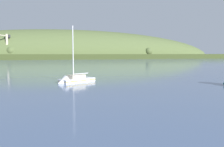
# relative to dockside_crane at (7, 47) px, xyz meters

# --- Properties ---
(far_shoreline_hill) EXTENTS (444.66, 110.01, 62.87)m
(far_shoreline_hill) POSITION_rel_dockside_crane_xyz_m (58.70, 31.02, -11.09)
(far_shoreline_hill) COLOR #35401E
(far_shoreline_hill) RESTS_ON ground
(dockside_crane) EXTENTS (8.07, 14.12, 23.13)m
(dockside_crane) POSITION_rel_dockside_crane_xyz_m (0.00, 0.00, 0.00)
(dockside_crane) COLOR #4C4C51
(dockside_crane) RESTS_ON ground
(sailboat_near_mooring) EXTENTS (7.97, 6.60, 11.97)m
(sailboat_near_mooring) POSITION_rel_dockside_crane_xyz_m (54.30, -175.49, -10.99)
(sailboat_near_mooring) COLOR white
(sailboat_near_mooring) RESTS_ON ground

